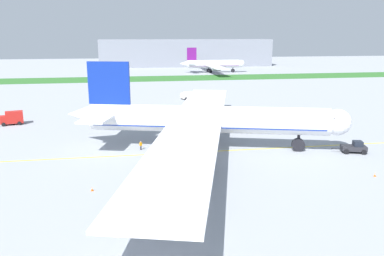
# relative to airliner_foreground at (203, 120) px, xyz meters

# --- Properties ---
(ground_plane) EXTENTS (600.00, 600.00, 0.00)m
(ground_plane) POSITION_rel_airliner_foreground_xyz_m (-0.75, -3.18, -5.48)
(ground_plane) COLOR #9399A0
(ground_plane) RESTS_ON ground
(apron_taxi_line) EXTENTS (280.00, 0.36, 0.01)m
(apron_taxi_line) POSITION_rel_airliner_foreground_xyz_m (-0.75, -2.42, -5.47)
(apron_taxi_line) COLOR yellow
(apron_taxi_line) RESTS_ON ground
(grass_median_strip) EXTENTS (320.00, 24.00, 0.10)m
(grass_median_strip) POSITION_rel_airliner_foreground_xyz_m (-0.75, 121.07, -5.43)
(grass_median_strip) COLOR #2D6628
(grass_median_strip) RESTS_ON ground
(airliner_foreground) EXTENTS (51.72, 84.19, 16.12)m
(airliner_foreground) POSITION_rel_airliner_foreground_xyz_m (0.00, 0.00, 0.00)
(airliner_foreground) COLOR white
(airliner_foreground) RESTS_ON ground
(pushback_tug) EXTENTS (6.21, 3.49, 2.20)m
(pushback_tug) POSITION_rel_airliner_foreground_xyz_m (26.63, -7.47, -4.47)
(pushback_tug) COLOR #26262B
(pushback_tug) RESTS_ON ground
(ground_crew_wingwalker_port) EXTENTS (0.52, 0.44, 1.69)m
(ground_crew_wingwalker_port) POSITION_rel_airliner_foreground_xyz_m (-11.66, 0.64, -4.45)
(ground_crew_wingwalker_port) COLOR black
(ground_crew_wingwalker_port) RESTS_ON ground
(traffic_cone_near_nose) EXTENTS (0.36, 0.36, 0.58)m
(traffic_cone_near_nose) POSITION_rel_airliner_foreground_xyz_m (-19.01, -17.80, -5.19)
(traffic_cone_near_nose) COLOR #F2590C
(traffic_cone_near_nose) RESTS_ON ground
(traffic_cone_port_wing) EXTENTS (0.36, 0.36, 0.58)m
(traffic_cone_port_wing) POSITION_rel_airliner_foreground_xyz_m (22.86, -19.15, -5.19)
(traffic_cone_port_wing) COLOR #F2590C
(traffic_cone_port_wing) RESTS_ON ground
(service_truck_baggage_loader) EXTENTS (4.92, 3.99, 2.48)m
(service_truck_baggage_loader) POSITION_rel_airliner_foreground_xyz_m (6.03, 56.74, -4.08)
(service_truck_baggage_loader) COLOR white
(service_truck_baggage_loader) RESTS_ON ground
(service_truck_fuel_bowser) EXTENTS (5.45, 3.34, 3.25)m
(service_truck_fuel_bowser) POSITION_rel_airliner_foreground_xyz_m (-41.11, 26.55, -3.76)
(service_truck_fuel_bowser) COLOR #B21E19
(service_truck_fuel_bowser) RESTS_ON ground
(service_truck_catering_van) EXTENTS (5.20, 3.07, 2.49)m
(service_truck_catering_van) POSITION_rel_airliner_foreground_xyz_m (-3.11, 30.11, -4.07)
(service_truck_catering_van) COLOR white
(service_truck_catering_van) RESTS_ON ground
(parked_airliner_far_centre) EXTENTS (37.58, 58.30, 14.05)m
(parked_airliner_far_centre) POSITION_rel_airliner_foreground_xyz_m (34.29, 146.81, -0.71)
(parked_airliner_far_centre) COLOR white
(parked_airliner_far_centre) RESTS_ON ground
(terminal_building) EXTENTS (115.77, 20.00, 18.00)m
(terminal_building) POSITION_rel_airliner_foreground_xyz_m (26.54, 195.41, 3.52)
(terminal_building) COLOR gray
(terminal_building) RESTS_ON ground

